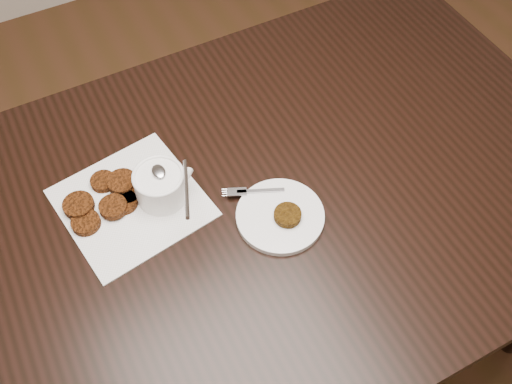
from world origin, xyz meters
The scene contains 6 objects.
floor centered at (0.00, 0.00, 0.00)m, with size 4.00×4.00×0.00m, color #54311C.
table centered at (0.06, 0.12, 0.38)m, with size 1.50×0.96×0.75m, color black.
napkin centered at (-0.18, 0.22, 0.75)m, with size 0.27×0.27×0.00m, color white.
sauce_ramekin centered at (-0.11, 0.21, 0.82)m, with size 0.14×0.14×0.14m, color white, non-canonical shape.
patty_cluster centered at (-0.21, 0.24, 0.76)m, with size 0.20×0.20×0.02m, color #6A2D0E, non-canonical shape.
plate_with_patty centered at (0.08, 0.05, 0.76)m, with size 0.18×0.18×0.03m, color white, non-canonical shape.
Camera 1 is at (-0.25, -0.47, 1.72)m, focal length 39.89 mm.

